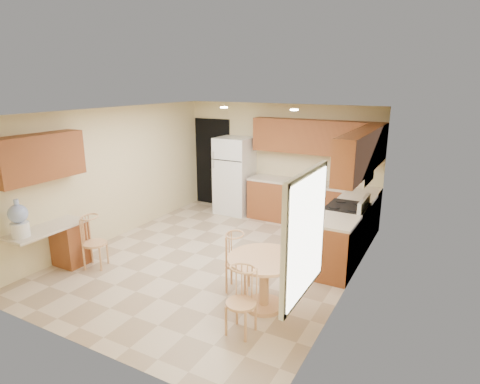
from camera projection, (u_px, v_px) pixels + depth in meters
The scene contains 30 objects.
floor at pixel (215, 258), 6.93m from camera, with size 5.50×5.50×0.00m, color #C4AD8E.
ceiling at pixel (212, 112), 6.26m from camera, with size 4.50×5.50×0.02m, color white.
wall_back at pixel (279, 161), 8.93m from camera, with size 4.50×0.02×2.50m, color beige.
wall_front at pixel (77, 247), 4.27m from camera, with size 4.50×0.02×2.50m, color beige.
wall_left at pixel (114, 174), 7.63m from camera, with size 0.02×5.50×2.50m, color beige.
wall_right at pixel (351, 209), 5.57m from camera, with size 0.02×5.50×2.50m, color beige.
doorway at pixel (213, 162), 9.77m from camera, with size 0.90×0.02×2.10m, color black.
base_cab_back at pixel (311, 205), 8.49m from camera, with size 2.75×0.60×0.87m, color brown.
counter_back at pixel (312, 184), 8.37m from camera, with size 2.75×0.63×0.04m, color beige.
base_cab_right_a at pixel (356, 221), 7.49m from camera, with size 0.60×0.59×0.87m, color brown.
counter_right_a at pixel (358, 198), 7.37m from camera, with size 0.63×0.59×0.04m, color beige.
base_cab_right_b at pixel (334, 249), 6.26m from camera, with size 0.60×0.80×0.87m, color brown.
counter_right_b at pixel (336, 221), 6.14m from camera, with size 0.63×0.80×0.04m, color beige.
upper_cab_back at pixel (316, 137), 8.23m from camera, with size 2.75×0.33×0.70m, color brown.
upper_cab_right at pixel (362, 152), 6.51m from camera, with size 0.33×2.42×0.70m, color brown.
upper_cab_left at pixel (39, 157), 6.04m from camera, with size 0.33×1.40×0.70m, color brown.
sink at pixel (311, 183), 8.37m from camera, with size 0.78×0.44×0.01m, color silver.
range_hood at pixel (354, 177), 6.63m from camera, with size 0.50×0.76×0.14m, color silver.
desk_pedestal at pixel (70, 244), 6.64m from camera, with size 0.48×0.42×0.72m, color brown.
desk_top at pixel (47, 229), 6.21m from camera, with size 0.50×1.20×0.04m, color beige.
window at pixel (306, 235), 3.94m from camera, with size 0.06×1.12×1.30m.
can_light_a at pixel (224, 107), 7.51m from camera, with size 0.14×0.14×0.02m, color white.
can_light_b at pixel (294, 110), 6.87m from camera, with size 0.14×0.14×0.02m, color white.
refrigerator at pixel (235, 176), 9.17m from camera, with size 0.77×0.75×1.75m.
stove at pixel (345, 230), 6.92m from camera, with size 0.65×0.76×1.09m.
dining_table at pixel (264, 275), 5.31m from camera, with size 0.99×0.99×0.73m.
chair_table_a at pixel (235, 259), 5.69m from camera, with size 0.38×0.49×0.86m.
chair_table_b at pixel (238, 298), 4.68m from camera, with size 0.37×0.37×0.84m.
chair_desk at pixel (90, 239), 6.42m from camera, with size 0.38×0.49×0.87m.
water_crock at pixel (19, 220), 5.78m from camera, with size 0.27×0.27×0.57m.
Camera 1 is at (3.41, -5.40, 2.96)m, focal length 30.00 mm.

